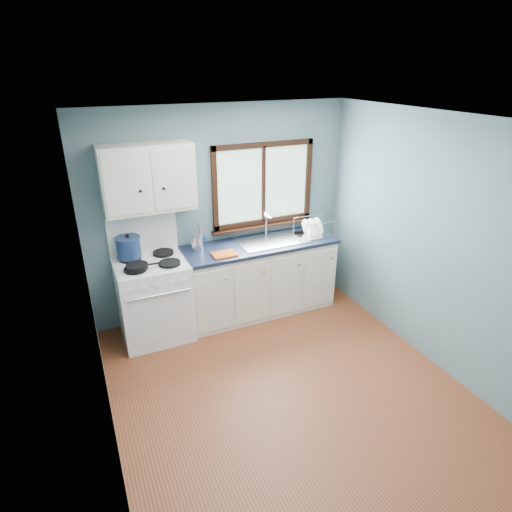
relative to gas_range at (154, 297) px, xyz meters
name	(u,v)px	position (x,y,z in m)	size (l,w,h in m)	color
floor	(289,392)	(0.95, -1.47, -0.50)	(3.20, 3.60, 0.02)	brown
ceiling	(300,120)	(0.95, -1.47, 2.02)	(3.20, 3.60, 0.02)	white
wall_back	(221,213)	(0.95, 0.34, 0.76)	(3.20, 0.02, 2.50)	slate
wall_front	(471,428)	(0.95, -3.28, 0.76)	(3.20, 0.02, 2.50)	slate
wall_left	(93,318)	(-0.66, -1.47, 0.76)	(0.02, 3.60, 2.50)	slate
wall_right	(438,245)	(2.56, -1.47, 0.76)	(0.02, 3.60, 2.50)	slate
gas_range	(154,297)	(0.00, 0.00, 0.00)	(0.76, 0.69, 1.36)	white
base_cabinets	(259,281)	(1.31, 0.02, -0.08)	(1.85, 0.60, 0.88)	silver
countertop	(259,245)	(1.31, 0.02, 0.41)	(1.89, 0.64, 0.04)	black
sink	(273,245)	(1.49, 0.02, 0.37)	(0.84, 0.46, 0.44)	silver
window	(263,190)	(1.48, 0.30, 0.98)	(1.36, 0.10, 1.03)	#9EC6A8
upper_cabinets	(148,178)	(0.10, 0.15, 1.31)	(0.95, 0.35, 0.70)	silver
skillet	(137,266)	(-0.16, -0.17, 0.49)	(0.34, 0.24, 0.04)	black
stockpot	(129,247)	(-0.18, 0.15, 0.58)	(0.32, 0.32, 0.26)	navy
utensil_crock	(197,243)	(0.57, 0.12, 0.51)	(0.14, 0.14, 0.40)	silver
thermos	(200,237)	(0.61, 0.14, 0.57)	(0.07, 0.07, 0.29)	silver
soap_bottle	(203,234)	(0.69, 0.27, 0.55)	(0.09, 0.09, 0.24)	#0C33C7
dish_towel	(224,254)	(0.80, -0.14, 0.44)	(0.27, 0.19, 0.02)	#C34D12
dish_rack	(313,231)	(2.02, -0.02, 0.49)	(0.43, 0.33, 0.22)	silver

